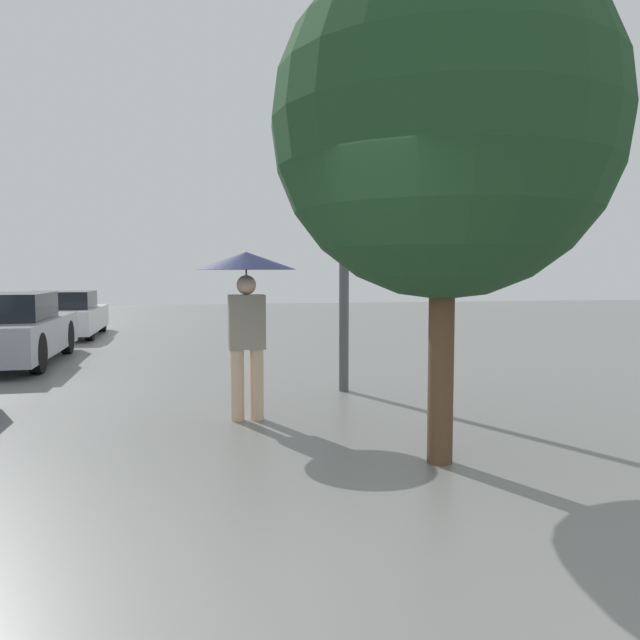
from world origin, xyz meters
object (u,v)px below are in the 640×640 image
(tree, at_px, (444,127))
(parked_car_farthest, at_px, (62,315))
(pedestrian, at_px, (246,285))
(street_lamp, at_px, (344,179))
(parked_car_middle, at_px, (8,331))

(tree, bearing_deg, parked_car_farthest, 113.50)
(pedestrian, height_order, street_lamp, street_lamp)
(pedestrian, xyz_separation_m, street_lamp, (1.48, 1.44, 1.41))
(street_lamp, bearing_deg, parked_car_middle, 144.51)
(pedestrian, xyz_separation_m, parked_car_middle, (-3.77, 5.18, -0.91))
(pedestrian, height_order, parked_car_farthest, pedestrian)
(pedestrian, bearing_deg, parked_car_middle, 126.05)
(pedestrian, height_order, parked_car_middle, pedestrian)
(parked_car_farthest, bearing_deg, street_lamp, -58.89)
(parked_car_middle, xyz_separation_m, street_lamp, (5.25, -3.74, 2.31))
(pedestrian, relative_size, tree, 0.43)
(parked_car_middle, height_order, parked_car_farthest, parked_car_middle)
(parked_car_middle, height_order, tree, tree)
(pedestrian, distance_m, parked_car_farthest, 10.86)
(pedestrian, relative_size, street_lamp, 0.37)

